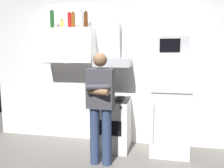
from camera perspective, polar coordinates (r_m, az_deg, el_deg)
name	(u,v)px	position (r m, az deg, el deg)	size (l,w,h in m)	color
ground_plane	(112,154)	(3.85, 0.00, -17.19)	(7.00, 7.00, 0.00)	slate
back_wall_tiled	(118,68)	(4.09, 1.62, 3.92)	(4.80, 0.10, 2.70)	white
upper_cabinet	(69,46)	(4.09, -10.88, 9.39)	(0.90, 0.37, 0.60)	white
stove_oven	(112,123)	(3.93, -0.02, -9.89)	(0.60, 0.62, 0.87)	white
range_hood	(113,55)	(3.87, 0.35, 7.37)	(0.60, 0.44, 0.75)	#B7BABF
refrigerator	(170,105)	(3.77, 14.34, -5.12)	(0.60, 0.62, 1.60)	white
microwave	(172,46)	(3.70, 14.83, 9.28)	(0.48, 0.37, 0.28)	#B7BABF
person_standing	(100,104)	(3.25, -2.96, -5.17)	(0.38, 0.33, 1.64)	navy
bottle_rum_dark	(86,20)	(4.04, -6.60, 15.74)	(0.07, 0.07, 0.29)	#47230F
bottle_beer_brown	(73,20)	(4.08, -9.74, 15.52)	(0.07, 0.07, 0.28)	brown
bottle_wine_green	(52,20)	(4.22, -14.82, 15.38)	(0.07, 0.07, 0.32)	#19471E
bottle_vodka_clear	(81,20)	(4.08, -7.73, 15.69)	(0.07, 0.07, 0.30)	silver
bottle_spice_jar	(62,24)	(4.16, -12.47, 14.47)	(0.06, 0.06, 0.16)	gold
bottle_soda_red	(70,21)	(4.16, -10.65, 15.39)	(0.07, 0.07, 0.28)	red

